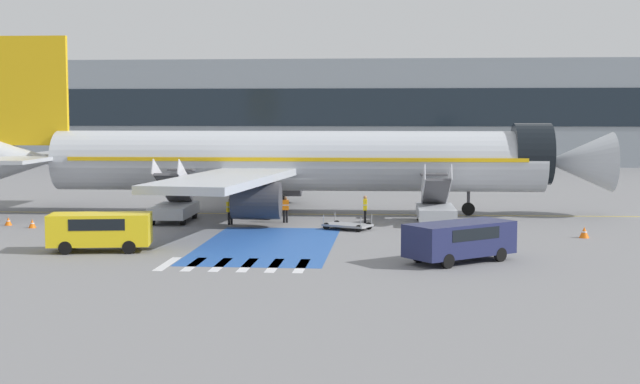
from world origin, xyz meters
TOP-DOWN VIEW (x-y plane):
  - ground_plane at (0.00, 0.00)m, footprint 600.00×600.00m
  - apron_leadline_yellow at (0.07, 0.76)m, footprint 75.99×1.74m
  - apron_stand_patch_blue at (0.07, -12.97)m, footprint 6.67×13.28m
  - apron_walkway_bar_0 at (-3.53, -19.00)m, footprint 0.44×3.60m
  - apron_walkway_bar_1 at (-2.33, -19.00)m, footprint 0.44×3.60m
  - apron_walkway_bar_2 at (-1.13, -19.00)m, footprint 0.44×3.60m
  - apron_walkway_bar_3 at (0.07, -19.00)m, footprint 0.44×3.60m
  - apron_walkway_bar_4 at (1.27, -19.00)m, footprint 0.44×3.60m
  - apron_walkway_bar_5 at (2.47, -19.00)m, footprint 0.44×3.60m
  - airliner at (-0.61, 0.74)m, footprint 42.30×33.07m
  - boarding_stairs_forward at (8.96, -3.58)m, footprint 2.30×5.27m
  - boarding_stairs_aft at (-7.04, -3.90)m, footprint 2.30×5.27m
  - fuel_tanker at (-7.58, 24.09)m, footprint 4.11×10.22m
  - service_van_0 at (-7.67, -15.75)m, footprint 5.06×2.74m
  - service_van_1 at (9.44, -17.35)m, footprint 5.28×4.83m
  - baggage_cart at (3.81, -6.74)m, footprint 2.99×2.44m
  - ground_crew_0 at (-0.14, -3.86)m, footprint 0.46×0.29m
  - ground_crew_1 at (4.72, -4.01)m, footprint 0.24×0.43m
  - ground_crew_2 at (-3.32, -5.08)m, footprint 0.48×0.44m
  - traffic_cone_0 at (-14.53, -7.55)m, footprint 0.45×0.45m
  - traffic_cone_1 at (16.64, -9.02)m, footprint 0.54×0.54m
  - traffic_cone_2 at (-16.43, -6.53)m, footprint 0.44×0.44m
  - terminal_building at (6.20, 59.10)m, footprint 136.10×12.10m

SIDE VIEW (x-z plane):
  - ground_plane at x=0.00m, z-range 0.00..0.00m
  - apron_leadline_yellow at x=0.07m, z-range 0.00..0.01m
  - apron_stand_patch_blue at x=0.07m, z-range 0.00..0.01m
  - apron_walkway_bar_0 at x=-3.53m, z-range 0.00..0.01m
  - apron_walkway_bar_1 at x=-2.33m, z-range 0.00..0.01m
  - apron_walkway_bar_2 at x=-1.13m, z-range 0.00..0.01m
  - apron_walkway_bar_3 at x=0.07m, z-range 0.00..0.01m
  - apron_walkway_bar_4 at x=1.27m, z-range 0.00..0.01m
  - apron_walkway_bar_5 at x=2.47m, z-range 0.00..0.01m
  - traffic_cone_2 at x=-16.43m, z-range 0.00..0.49m
  - traffic_cone_0 at x=-14.53m, z-range 0.00..0.50m
  - baggage_cart at x=3.81m, z-range -0.18..0.69m
  - traffic_cone_1 at x=16.64m, z-range 0.00..0.60m
  - ground_crew_2 at x=-3.32m, z-range 0.11..1.70m
  - ground_crew_0 at x=-0.14m, z-range 0.11..1.72m
  - boarding_stairs_forward at x=8.96m, z-range -0.91..2.82m
  - boarding_stairs_aft at x=-7.04m, z-range -1.00..2.96m
  - ground_crew_1 at x=4.72m, z-range 0.13..1.84m
  - service_van_1 at x=9.44m, z-range 0.20..1.99m
  - service_van_0 at x=-7.67m, z-range 0.20..2.04m
  - fuel_tanker at x=-7.58m, z-range 0.02..3.51m
  - airliner at x=-0.61m, z-range -2.36..9.39m
  - terminal_building at x=6.20m, z-range 0.00..13.30m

